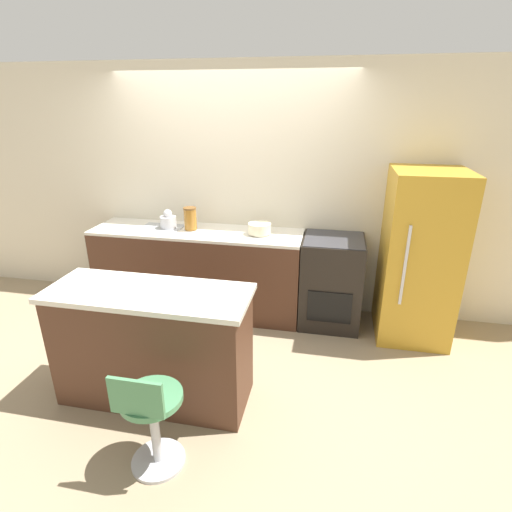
{
  "coord_description": "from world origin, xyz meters",
  "views": [
    {
      "loc": [
        1.08,
        -3.51,
        2.22
      ],
      "look_at": [
        0.45,
        -0.4,
        0.98
      ],
      "focal_mm": 28.0,
      "sensor_mm": 36.0,
      "label": 1
    }
  ],
  "objects": [
    {
      "name": "kettle",
      "position": [
        -0.65,
        0.33,
        1.02
      ],
      "size": [
        0.17,
        0.17,
        0.2
      ],
      "color": "silver",
      "rests_on": "back_counter"
    },
    {
      "name": "oven_range",
      "position": [
        1.1,
        0.32,
        0.47
      ],
      "size": [
        0.61,
        0.61,
        0.94
      ],
      "color": "black",
      "rests_on": "ground_plane"
    },
    {
      "name": "mixing_bowl",
      "position": [
        0.34,
        0.33,
        0.99
      ],
      "size": [
        0.23,
        0.23,
        0.11
      ],
      "color": "beige",
      "rests_on": "back_counter"
    },
    {
      "name": "kitchen_island",
      "position": [
        -0.2,
        -1.12,
        0.47
      ],
      "size": [
        1.51,
        0.57,
        0.93
      ],
      "color": "#4C2D1E",
      "rests_on": "ground_plane"
    },
    {
      "name": "stool_chair",
      "position": [
        0.07,
        -1.75,
        0.39
      ],
      "size": [
        0.39,
        0.39,
        0.78
      ],
      "color": "#B7B7BC",
      "rests_on": "ground_plane"
    },
    {
      "name": "back_counter",
      "position": [
        -0.34,
        0.32,
        0.47
      ],
      "size": [
        2.25,
        0.59,
        0.94
      ],
      "color": "#4C2D1E",
      "rests_on": "ground_plane"
    },
    {
      "name": "refrigerator",
      "position": [
        1.91,
        0.26,
        0.82
      ],
      "size": [
        0.66,
        0.73,
        1.65
      ],
      "color": "gold",
      "rests_on": "ground_plane"
    },
    {
      "name": "canister_jar",
      "position": [
        -0.4,
        0.33,
        1.06
      ],
      "size": [
        0.14,
        0.14,
        0.24
      ],
      "color": "#9E6623",
      "rests_on": "back_counter"
    },
    {
      "name": "wall_back",
      "position": [
        0.0,
        0.64,
        1.3
      ],
      "size": [
        8.0,
        0.06,
        2.6
      ],
      "color": "beige",
      "rests_on": "ground_plane"
    },
    {
      "name": "ground_plane",
      "position": [
        0.0,
        0.0,
        0.0
      ],
      "size": [
        14.0,
        14.0,
        0.0
      ],
      "primitive_type": "plane",
      "color": "#998466"
    }
  ]
}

